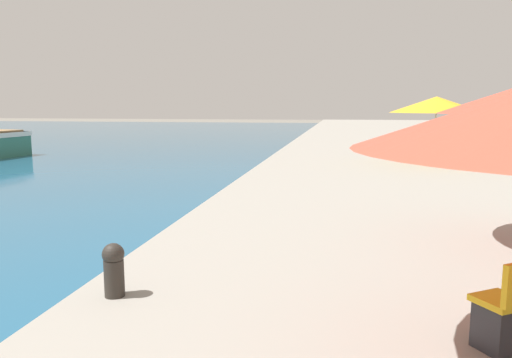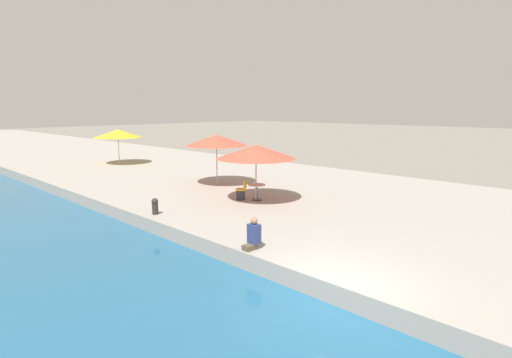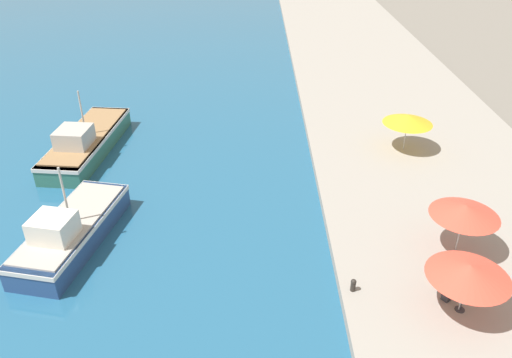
{
  "view_description": "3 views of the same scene",
  "coord_description": "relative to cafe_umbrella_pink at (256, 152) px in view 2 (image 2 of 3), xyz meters",
  "views": [
    {
      "loc": [
        3.23,
        3.4,
        2.86
      ],
      "look_at": [
        1.5,
        13.19,
        1.38
      ],
      "focal_mm": 35.0,
      "sensor_mm": 36.0,
      "label": 1
    },
    {
      "loc": [
        -7.77,
        -4.81,
        4.76
      ],
      "look_at": [
        5.06,
        7.5,
        1.58
      ],
      "focal_mm": 28.0,
      "sensor_mm": 36.0,
      "label": 2
    },
    {
      "loc": [
        -3.94,
        -8.66,
        16.78
      ],
      "look_at": [
        -4.0,
        18.0,
        1.18
      ],
      "focal_mm": 35.0,
      "sensor_mm": 36.0,
      "label": 3
    }
  ],
  "objects": [
    {
      "name": "ground_plane",
      "position": [
        -5.06,
        -7.5,
        -2.82
      ],
      "size": [
        200.0,
        200.0,
        0.0
      ],
      "primitive_type": "plane",
      "color": "slate"
    },
    {
      "name": "cafe_umbrella_striped",
      "position": [
        1.58,
        15.83,
        0.04
      ],
      "size": [
        3.45,
        3.45,
        2.59
      ],
      "color": "#B7B7B7",
      "rests_on": "quay_promenade"
    },
    {
      "name": "person_at_quay",
      "position": [
        -4.62,
        -4.31,
        -1.82
      ],
      "size": [
        0.52,
        0.36,
        0.96
      ],
      "color": "brown",
      "rests_on": "quay_promenade"
    },
    {
      "name": "mooring_bollard",
      "position": [
        -4.5,
        1.25,
        -1.9
      ],
      "size": [
        0.26,
        0.26,
        0.65
      ],
      "color": "#2D2823",
      "rests_on": "quay_promenade"
    },
    {
      "name": "cafe_table",
      "position": [
        0.05,
        0.01,
        -1.71
      ],
      "size": [
        0.8,
        0.8,
        0.74
      ],
      "color": "#333338",
      "rests_on": "quay_promenade"
    },
    {
      "name": "quay_promenade",
      "position": [
        2.94,
        29.5,
        -2.54
      ],
      "size": [
        16.0,
        90.0,
        0.58
      ],
      "color": "gray",
      "rests_on": "ground_plane"
    },
    {
      "name": "cafe_umbrella_pink",
      "position": [
        0.0,
        0.0,
        0.0
      ],
      "size": [
        3.57,
        3.57,
        2.56
      ],
      "color": "#B7B7B7",
      "rests_on": "quay_promenade"
    },
    {
      "name": "cafe_chair_left",
      "position": [
        -0.35,
        0.61,
        -1.92
      ],
      "size": [
        0.57,
        0.58,
        0.91
      ],
      "rotation": [
        0.0,
        0.0,
        0.58
      ],
      "color": "#2D2D33",
      "rests_on": "quay_promenade"
    },
    {
      "name": "cafe_umbrella_white",
      "position": [
        1.34,
        4.27,
        0.2
      ],
      "size": [
        3.42,
        3.42,
        2.75
      ],
      "color": "#B7B7B7",
      "rests_on": "quay_promenade"
    }
  ]
}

